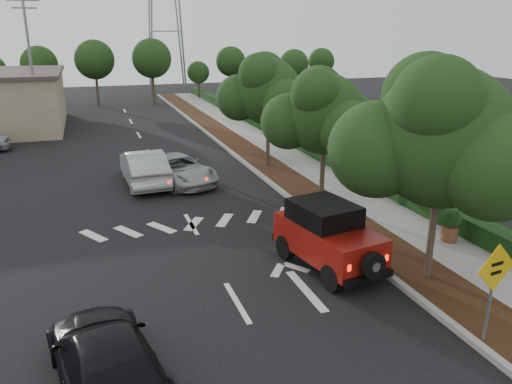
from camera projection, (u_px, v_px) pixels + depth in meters
name	position (u px, v px, depth m)	size (l,w,h in m)	color
ground	(237.00, 302.00, 13.23)	(120.00, 120.00, 0.00)	black
curb	(256.00, 172.00, 25.44)	(0.20, 70.00, 0.15)	#9E9B93
planting_strip	(274.00, 170.00, 25.75)	(1.80, 70.00, 0.12)	black
sidewalk	(308.00, 167.00, 26.33)	(2.00, 70.00, 0.12)	gray
hedge	(332.00, 159.00, 26.65)	(0.80, 70.00, 0.80)	black
transmission_tower	(169.00, 94.00, 58.36)	(7.00, 4.00, 28.00)	slate
street_tree_near	(426.00, 279.00, 14.49)	(3.80, 3.80, 5.92)	#113311
street_tree_mid	(321.00, 204.00, 20.81)	(3.20, 3.20, 5.32)	#113311
street_tree_far	(268.00, 167.00, 26.67)	(3.40, 3.40, 5.62)	#113311
light_pole_a	(41.00, 136.00, 34.69)	(2.00, 0.22, 9.00)	slate
light_pole_b	(38.00, 112.00, 45.21)	(2.00, 0.22, 9.00)	slate
red_jeep	(325.00, 235.00, 15.05)	(2.32, 4.05, 2.00)	black
silver_suv_ahead	(177.00, 170.00, 23.53)	(2.21, 4.80, 1.33)	#9EA0A5
black_suv_oncoming	(106.00, 360.00, 9.83)	(1.89, 4.65, 1.35)	black
silver_sedan_oncoming	(144.00, 167.00, 23.40)	(1.73, 4.95, 1.63)	#ABADB3
speed_hump_sign	(494.00, 280.00, 10.92)	(1.12, 0.17, 2.40)	slate
terracotta_planter	(451.00, 222.00, 16.67)	(0.67, 0.67, 1.17)	brown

